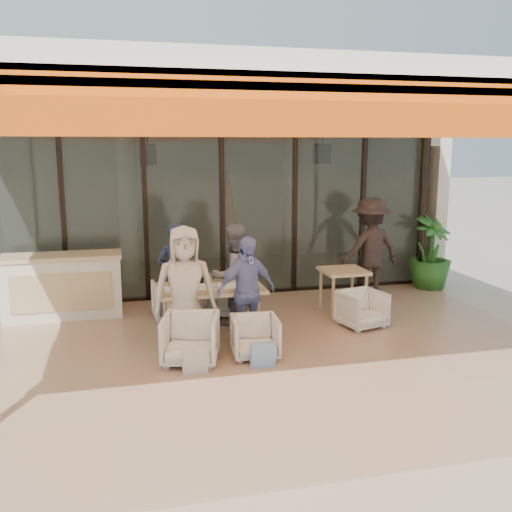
{
  "coord_description": "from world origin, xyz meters",
  "views": [
    {
      "loc": [
        -1.85,
        -6.96,
        2.75
      ],
      "look_at": [
        0.1,
        0.9,
        1.15
      ],
      "focal_mm": 40.0,
      "sensor_mm": 36.0,
      "label": 1
    }
  ],
  "objects": [
    {
      "name": "potted_palm",
      "position": [
        3.95,
        2.6,
        0.7
      ],
      "size": [
        1.06,
        1.06,
        1.41
      ],
      "primitive_type": "imported",
      "rotation": [
        0.0,
        0.0,
        0.46
      ],
      "color": "#1E5919",
      "rests_on": "ground"
    },
    {
      "name": "diner_cream",
      "position": [
        -1.0,
        0.4,
        0.85
      ],
      "size": [
        0.84,
        0.55,
        1.7
      ],
      "primitive_type": "imported",
      "rotation": [
        0.0,
        0.0,
        -0.01
      ],
      "color": "beige",
      "rests_on": "ground"
    },
    {
      "name": "diner_periwinkle",
      "position": [
        -0.16,
        0.4,
        0.76
      ],
      "size": [
        0.97,
        0.63,
        1.53
      ],
      "primitive_type": "imported",
      "rotation": [
        0.0,
        0.0,
        0.31
      ],
      "color": "#7687C4",
      "rests_on": "ground"
    },
    {
      "name": "interior_block",
      "position": [
        0.01,
        5.31,
        2.23
      ],
      "size": [
        9.05,
        3.62,
        3.52
      ],
      "color": "silver",
      "rests_on": "ground"
    },
    {
      "name": "ground",
      "position": [
        0.0,
        0.0,
        0.0
      ],
      "size": [
        70.0,
        70.0,
        0.0
      ],
      "primitive_type": "plane",
      "color": "#C6B293",
      "rests_on": "ground"
    },
    {
      "name": "standing_woman",
      "position": [
        2.5,
        2.19,
        0.91
      ],
      "size": [
        1.27,
        0.85,
        1.83
      ],
      "primitive_type": "imported",
      "rotation": [
        0.0,
        0.0,
        3.3
      ],
      "color": "black",
      "rests_on": "ground"
    },
    {
      "name": "terrace_structure",
      "position": [
        0.0,
        -0.26,
        3.25
      ],
      "size": [
        8.0,
        6.0,
        3.4
      ],
      "color": "silver",
      "rests_on": "ground"
    },
    {
      "name": "chair_near_right",
      "position": [
        -0.16,
        -0.1,
        0.3
      ],
      "size": [
        0.63,
        0.6,
        0.61
      ],
      "primitive_type": "imported",
      "rotation": [
        0.0,
        0.0,
        -0.08
      ],
      "color": "silver",
      "rests_on": "ground"
    },
    {
      "name": "dining_table",
      "position": [
        -0.59,
        0.86,
        0.69
      ],
      "size": [
        1.5,
        0.9,
        0.93
      ],
      "color": "#D9BA84",
      "rests_on": "ground"
    },
    {
      "name": "host_counter",
      "position": [
        -2.71,
        2.3,
        0.53
      ],
      "size": [
        1.85,
        0.65,
        1.04
      ],
      "color": "silver",
      "rests_on": "ground"
    },
    {
      "name": "tote_bag_cream",
      "position": [
        -1.0,
        -0.5,
        0.17
      ],
      "size": [
        0.3,
        0.1,
        0.34
      ],
      "primitive_type": "cube",
      "color": "silver",
      "rests_on": "ground"
    },
    {
      "name": "chair_far_right",
      "position": [
        -0.16,
        1.8,
        0.35
      ],
      "size": [
        0.85,
        0.83,
        0.71
      ],
      "primitive_type": "imported",
      "rotation": [
        0.0,
        0.0,
        2.82
      ],
      "color": "silver",
      "rests_on": "ground"
    },
    {
      "name": "terrace_floor",
      "position": [
        0.0,
        0.0,
        0.01
      ],
      "size": [
        8.0,
        6.0,
        0.01
      ],
      "primitive_type": "cube",
      "color": "tan",
      "rests_on": "ground"
    },
    {
      "name": "side_chair",
      "position": [
        1.7,
        0.71,
        0.31
      ],
      "size": [
        0.73,
        0.71,
        0.63
      ],
      "primitive_type": "imported",
      "rotation": [
        0.0,
        0.0,
        0.25
      ],
      "color": "silver",
      "rests_on": "ground"
    },
    {
      "name": "glass_storefront",
      "position": [
        0.0,
        3.0,
        1.6
      ],
      "size": [
        8.08,
        0.1,
        3.2
      ],
      "color": "#9EADA3",
      "rests_on": "ground"
    },
    {
      "name": "tote_bag_blue",
      "position": [
        -0.16,
        -0.5,
        0.17
      ],
      "size": [
        0.3,
        0.1,
        0.34
      ],
      "primitive_type": "cube",
      "color": "#99BFD8",
      "rests_on": "ground"
    },
    {
      "name": "side_table",
      "position": [
        1.7,
        1.46,
        0.64
      ],
      "size": [
        0.7,
        0.7,
        0.74
      ],
      "color": "#D9BA84",
      "rests_on": "ground"
    },
    {
      "name": "chair_near_left",
      "position": [
        -1.0,
        -0.1,
        0.35
      ],
      "size": [
        0.83,
        0.8,
        0.7
      ],
      "primitive_type": "imported",
      "rotation": [
        0.0,
        0.0,
        -0.27
      ],
      "color": "silver",
      "rests_on": "ground"
    },
    {
      "name": "diner_navy",
      "position": [
        -1.0,
        1.3,
        0.82
      ],
      "size": [
        0.65,
        0.49,
        1.63
      ],
      "primitive_type": "imported",
      "rotation": [
        0.0,
        0.0,
        2.97
      ],
      "color": "#182136",
      "rests_on": "ground"
    },
    {
      "name": "diner_grey",
      "position": [
        -0.16,
        1.3,
        0.79
      ],
      "size": [
        0.93,
        0.83,
        1.57
      ],
      "primitive_type": "imported",
      "rotation": [
        0.0,
        0.0,
        3.51
      ],
      "color": "slate",
      "rests_on": "ground"
    },
    {
      "name": "chair_far_left",
      "position": [
        -1.0,
        1.8,
        0.34
      ],
      "size": [
        0.7,
        0.66,
        0.69
      ],
      "primitive_type": "imported",
      "rotation": [
        0.0,
        0.0,
        3.19
      ],
      "color": "silver",
      "rests_on": "ground"
    }
  ]
}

